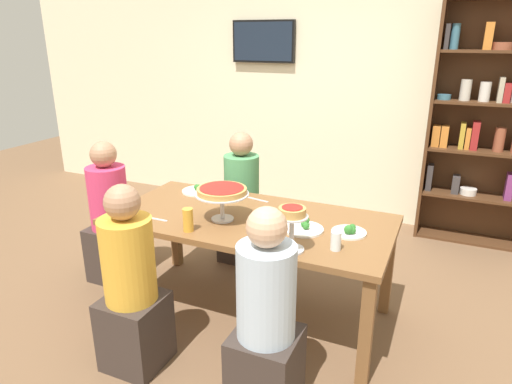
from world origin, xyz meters
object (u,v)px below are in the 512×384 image
Objects in this scene: bookshelf at (493,124)px; personal_pizza_stand at (292,219)px; dining_table at (250,228)px; television at (263,41)px; beer_glass_amber_tall at (188,220)px; cutlery_fork_far at (126,220)px; diner_near_left at (132,292)px; cutlery_knife_far at (156,219)px; deep_dish_pizza_stand at (222,193)px; water_glass_clear_near at (336,241)px; salad_plate_far_diner at (199,190)px; diner_far_left at (242,207)px; salad_plate_spare at (304,227)px; cutlery_fork_near at (258,200)px; salad_plate_near_diner at (349,231)px; diner_head_west at (111,222)px; cutlery_knife_near at (258,245)px; diner_near_right at (266,327)px.

personal_pizza_stand is (-1.08, -2.36, -0.21)m from bookshelf.
television is (-0.80, 2.11, 1.18)m from dining_table.
cutlery_fork_far is (-0.47, -0.02, -0.07)m from beer_glass_amber_tall.
cutlery_knife_far is (-0.15, 0.48, 0.25)m from diner_near_left.
deep_dish_pizza_stand is 0.82m from water_glass_clear_near.
cutlery_knife_far is at bearing -87.96° from salad_plate_far_diner.
diner_far_left is 7.72× the size of beer_glass_amber_tall.
salad_plate_spare is at bearing -118.22° from bookshelf.
water_glass_clear_near reaches higher than dining_table.
diner_near_left is (-0.41, -0.76, -0.17)m from dining_table.
personal_pizza_stand is 0.29m from water_glass_clear_near.
television is at bearing -56.38° from cutlery_fork_near.
television is 0.61× the size of diner_far_left.
salad_plate_near_diner is at bearing -13.80° from salad_plate_far_diner.
diner_head_west reaches higher than salad_plate_far_diner.
cutlery_fork_near is 1.00× the size of cutlery_knife_far.
salad_plate_near_diner is at bearing -112.37° from bookshelf.
diner_head_west reaches higher than cutlery_knife_near.
diner_far_left is 1.00× the size of diner_near_right.
diner_head_west is (-1.23, 0.01, -0.17)m from dining_table.
water_glass_clear_near reaches higher than cutlery_fork_near.
salad_plate_far_diner is at bearing 9.25° from diner_near_left.
deep_dish_pizza_stand reaches higher than cutlery_knife_near.
dining_table is 0.47m from beer_glass_amber_tall.
salad_plate_far_diner is at bearing 25.59° from diner_head_west.
diner_head_west is 1.00× the size of diner_near_right.
water_glass_clear_near is (0.91, 0.12, -0.02)m from beer_glass_amber_tall.
television reaches higher than personal_pizza_stand.
cutlery_fork_near and cutlery_knife_near have the same top height.
dining_table is at bearing 140.06° from personal_pizza_stand.
water_glass_clear_near is (-0.85, -2.26, -0.35)m from bookshelf.
deep_dish_pizza_stand is at bearing 32.94° from cutlery_fork_far.
cutlery_knife_far is at bearing -166.86° from salad_plate_near_diner.
personal_pizza_stand is at bearing 2.22° from diner_near_right.
diner_near_right is 4.49× the size of salad_plate_far_diner.
personal_pizza_stand is 1.78× the size of beer_glass_amber_tall.
cutlery_fork_far is at bearing -155.25° from deep_dish_pizza_stand.
diner_head_west is 1.83m from diner_near_right.
diner_near_left reaches higher than cutlery_knife_near.
beer_glass_amber_tall is at bearing 87.59° from cutlery_fork_near.
cutlery_knife_far is at bearing 64.59° from diner_near_right.
cutlery_fork_far is at bearing -174.40° from water_glass_clear_near.
television is 2.20m from cutlery_fork_near.
beer_glass_amber_tall is (-0.66, -0.31, 0.06)m from salad_plate_spare.
cutlery_knife_near is at bearing -6.54° from cutlery_knife_far.
salad_plate_near_diner is (1.90, -0.00, 0.27)m from diner_head_west.
television is at bearing 110.82° from dining_table.
bookshelf is 10.23× the size of salad_plate_near_diner.
diner_near_left is at bearing 85.41° from cutlery_fork_near.
diner_far_left and diner_near_right have the same top height.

